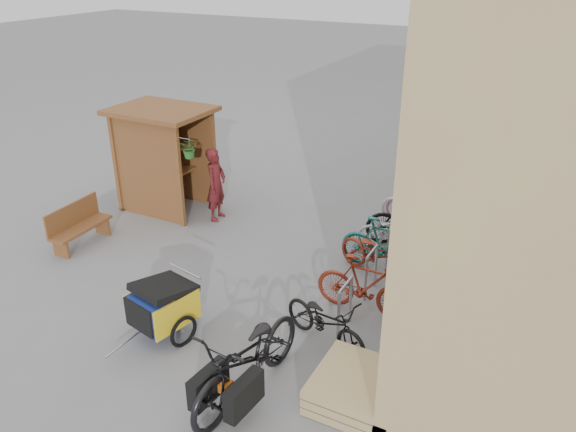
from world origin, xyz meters
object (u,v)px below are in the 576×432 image
at_px(child_trailer, 163,305).
at_px(cargo_bike, 248,360).
at_px(bike_6, 422,208).
at_px(bike_3, 386,246).
at_px(bike_7, 420,206).
at_px(bike_1, 365,286).
at_px(bench, 78,224).
at_px(bike_0, 326,321).
at_px(pallet_stack, 353,387).
at_px(person_kiosk, 216,185).
at_px(bike_2, 379,255).
at_px(bike_5, 411,222).
at_px(shopping_carts, 470,178).
at_px(bike_4, 396,231).
at_px(kiosk, 160,145).

distance_m(child_trailer, cargo_bike, 1.98).
bearing_deg(bike_6, bike_3, 178.20).
height_order(child_trailer, bike_7, child_trailer).
bearing_deg(child_trailer, bike_1, 49.55).
relative_size(bench, bike_0, 0.88).
bearing_deg(bike_0, pallet_stack, -118.66).
relative_size(pallet_stack, bike_7, 0.79).
height_order(person_kiosk, bike_3, person_kiosk).
distance_m(bike_2, bike_6, 2.37).
xyz_separation_m(person_kiosk, bike_2, (4.07, -0.73, -0.37)).
xyz_separation_m(pallet_stack, bike_5, (-0.58, 4.66, 0.34)).
distance_m(bike_0, bike_2, 2.28).
height_order(shopping_carts, bike_3, bike_3).
bearing_deg(child_trailer, bench, 167.90).
xyz_separation_m(bike_3, bike_5, (0.15, 1.18, 0.02)).
bearing_deg(shopping_carts, bike_3, -100.04).
distance_m(bike_0, bike_6, 4.64).
height_order(bike_2, bike_4, bike_2).
bearing_deg(shopping_carts, kiosk, -149.24).
bearing_deg(pallet_stack, person_kiosk, 140.96).
xyz_separation_m(child_trailer, bike_7, (2.49, 5.73, -0.08)).
bearing_deg(bike_4, pallet_stack, 170.96).
bearing_deg(bike_1, bench, 94.38).
bearing_deg(bike_6, kiosk, 108.31).
distance_m(bike_5, bike_7, 1.08).
bearing_deg(cargo_bike, kiosk, 143.70).
xyz_separation_m(bike_5, bike_7, (-0.12, 1.06, -0.10)).
distance_m(shopping_carts, bike_4, 3.33).
bearing_deg(child_trailer, person_kiosk, 124.97).
relative_size(bike_0, bike_5, 0.88).
distance_m(bike_1, bike_4, 2.41).
bearing_deg(bike_5, bike_3, 155.77).
relative_size(kiosk, person_kiosk, 1.50).
xyz_separation_m(kiosk, bike_6, (5.68, 1.68, -1.07)).
xyz_separation_m(shopping_carts, person_kiosk, (-4.84, -3.68, 0.25)).
distance_m(cargo_bike, bike_7, 6.33).
xyz_separation_m(bike_2, bike_7, (0.06, 2.53, -0.01)).
relative_size(bench, child_trailer, 0.85).
xyz_separation_m(bike_2, bike_6, (0.17, 2.36, 0.03)).
bearing_deg(bench, cargo_bike, -23.99).
relative_size(child_trailer, bike_7, 1.12).
height_order(person_kiosk, bike_1, person_kiosk).
xyz_separation_m(child_trailer, cargo_bike, (1.90, -0.57, 0.06)).
xyz_separation_m(person_kiosk, bike_1, (4.26, -1.94, -0.31)).
relative_size(bike_2, bike_4, 1.13).
relative_size(shopping_carts, bike_7, 1.48).
bearing_deg(bike_3, cargo_bike, 172.91).
relative_size(bike_4, bike_6, 0.83).
distance_m(pallet_stack, cargo_bike, 1.46).
bearing_deg(bike_6, shopping_carts, -14.56).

